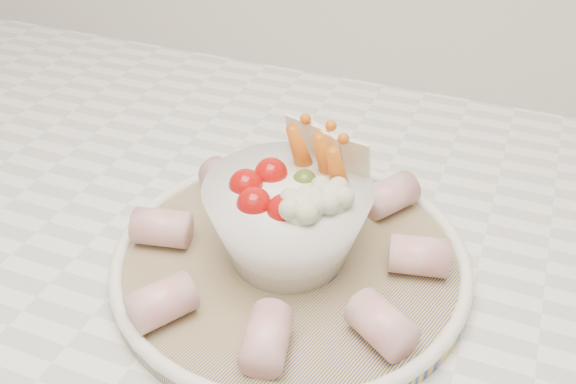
% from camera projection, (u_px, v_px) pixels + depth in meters
% --- Properties ---
extents(serving_platter, '(0.38, 0.38, 0.02)m').
position_uv_depth(serving_platter, '(291.00, 260.00, 0.56)').
color(serving_platter, navy).
rests_on(serving_platter, kitchen_counter).
extents(veggie_bowl, '(0.14, 0.14, 0.11)m').
position_uv_depth(veggie_bowl, '(290.00, 217.00, 0.53)').
color(veggie_bowl, white).
rests_on(veggie_bowl, serving_platter).
extents(cured_meat_rolls, '(0.27, 0.28, 0.03)m').
position_uv_depth(cured_meat_rolls, '(290.00, 241.00, 0.55)').
color(cured_meat_rolls, '#C05762').
rests_on(cured_meat_rolls, serving_platter).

